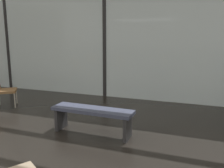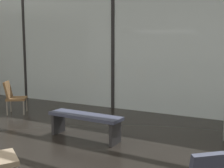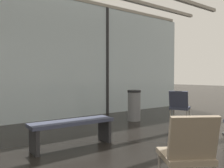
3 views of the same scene
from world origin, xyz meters
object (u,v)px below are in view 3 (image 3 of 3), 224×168
lounge_chair_6 (179,105)px  trash_bin (134,105)px  lounge_chair_4 (188,150)px  waiting_bench (73,126)px

lounge_chair_6 → trash_bin: size_ratio=1.01×
lounge_chair_4 → trash_bin: lounge_chair_4 is taller
lounge_chair_4 → lounge_chair_6: (3.07, 2.43, 0.00)m
trash_bin → waiting_bench: bearing=-154.8°
lounge_chair_4 → trash_bin: size_ratio=1.01×
lounge_chair_4 → lounge_chair_6: size_ratio=1.00×
lounge_chair_4 → waiting_bench: bearing=-54.0°
lounge_chair_6 → trash_bin: (-0.70, 1.00, -0.06)m
lounge_chair_4 → waiting_bench: size_ratio=0.58×
lounge_chair_6 → waiting_bench: size_ratio=0.58×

